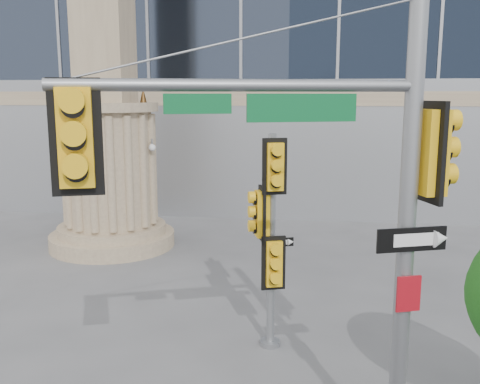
# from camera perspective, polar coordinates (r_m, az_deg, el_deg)

# --- Properties ---
(monument) EXTENTS (4.40, 4.40, 16.60)m
(monument) POSITION_cam_1_polar(r_m,az_deg,el_deg) (19.14, -14.08, 10.49)
(monument) COLOR gray
(monument) RESTS_ON ground
(main_signal_pole) EXTENTS (4.91, 2.09, 6.58)m
(main_signal_pole) POSITION_cam_1_polar(r_m,az_deg,el_deg) (7.05, 9.10, -0.35)
(main_signal_pole) COLOR slate
(main_signal_pole) RESTS_ON ground
(secondary_signal_pole) EXTENTS (0.86, 0.61, 4.59)m
(secondary_signal_pole) POSITION_cam_1_polar(r_m,az_deg,el_deg) (11.07, 3.25, -3.64)
(secondary_signal_pole) COLOR slate
(secondary_signal_pole) RESTS_ON ground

